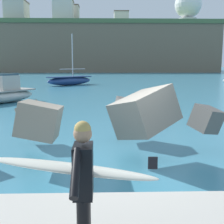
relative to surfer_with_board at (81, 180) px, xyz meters
The scene contains 11 objects.
ground_plane 4.07m from the surfer_with_board, 75.81° to the left, with size 400.00×400.00×0.00m, color teal.
breakwater_jetty 5.59m from the surfer_with_board, 62.74° to the left, with size 27.16×6.27×2.14m.
surfer_with_board is the anchor object (origin of this frame).
boat_near_left 33.44m from the surfer_with_board, 96.53° to the left, with size 5.68×5.13×6.14m.
boat_far_centre 18.12m from the surfer_with_board, 110.85° to the left, with size 4.09×4.80×1.95m.
headland_bluff 97.82m from the surfer_with_board, 90.62° to the left, with size 71.63×32.41×14.83m.
radar_dome 102.67m from the surfer_with_board, 73.90° to the left, with size 8.62×8.62×10.91m.
station_building_west 95.18m from the surfer_with_board, 105.79° to the left, with size 6.27×7.49×6.10m.
station_building_central 100.45m from the surfer_with_board, 96.02° to the left, with size 5.84×5.22×6.45m.
station_building_east 93.44m from the surfer_with_board, 97.33° to the left, with size 6.14×6.28×6.60m.
station_building_annex 105.24m from the surfer_with_board, 86.35° to the left, with size 5.14×4.86×5.53m.
Camera 1 is at (-0.68, -7.10, 2.65)m, focal length 47.85 mm.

